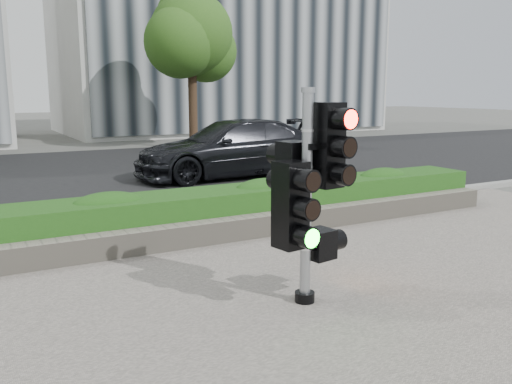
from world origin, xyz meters
TOP-DOWN VIEW (x-y plane):
  - ground at (0.00, 0.00)m, footprint 120.00×120.00m
  - sidewalk at (0.00, -2.50)m, footprint 16.00×11.00m
  - road at (0.00, 10.00)m, footprint 60.00×13.00m
  - curb at (0.00, 3.15)m, footprint 60.00×0.25m
  - stone_wall at (0.00, 1.90)m, footprint 12.00×0.32m
  - hedge at (0.00, 2.55)m, footprint 12.00×1.00m
  - building_right at (11.00, 25.00)m, footprint 18.00×10.00m
  - tree_right at (5.48, 15.55)m, footprint 4.10×3.58m
  - traffic_signal at (0.15, -0.75)m, footprint 0.84×0.66m
  - car_dark at (3.44, 7.76)m, footprint 5.36×2.22m

SIDE VIEW (x-z plane):
  - ground at x=0.00m, z-range 0.00..0.00m
  - road at x=0.00m, z-range 0.00..0.02m
  - sidewalk at x=0.00m, z-range 0.00..0.03m
  - curb at x=0.00m, z-range 0.00..0.12m
  - stone_wall at x=0.00m, z-range 0.03..0.37m
  - hedge at x=0.00m, z-range 0.03..0.71m
  - car_dark at x=3.44m, z-range 0.02..1.57m
  - traffic_signal at x=0.15m, z-range 0.15..2.49m
  - tree_right at x=5.48m, z-range 1.22..7.75m
  - building_right at x=11.00m, z-range 0.00..12.00m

